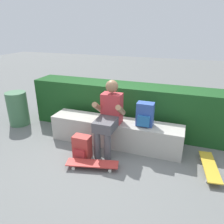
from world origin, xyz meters
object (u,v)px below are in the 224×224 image
(backpack_on_bench, at_px, (145,115))
(backpack_on_ground, at_px, (82,148))
(skateboard_near_person, at_px, (92,164))
(skateboard_beside_bench, at_px, (210,166))
(person_skater, at_px, (109,115))
(bench_main, at_px, (115,132))
(trash_bin, at_px, (18,109))

(backpack_on_bench, height_order, backpack_on_ground, backpack_on_bench)
(skateboard_near_person, distance_m, skateboard_beside_bench, 1.78)
(person_skater, xyz_separation_m, backpack_on_bench, (0.57, 0.21, -0.00))
(bench_main, xyz_separation_m, trash_bin, (-2.28, 0.11, 0.13))
(bench_main, xyz_separation_m, skateboard_near_person, (-0.09, -0.81, -0.16))
(person_skater, distance_m, trash_bin, 2.28)
(backpack_on_bench, xyz_separation_m, backpack_on_ground, (-0.89, -0.61, -0.47))
(backpack_on_ground, bearing_deg, bench_main, 59.64)
(skateboard_near_person, bearing_deg, backpack_on_ground, 144.22)
(skateboard_near_person, relative_size, trash_bin, 1.13)
(skateboard_near_person, xyz_separation_m, trash_bin, (-2.18, 0.92, 0.29))
(skateboard_near_person, height_order, trash_bin, trash_bin)
(skateboard_beside_bench, bearing_deg, skateboard_near_person, -162.64)
(person_skater, height_order, backpack_on_ground, person_skater)
(bench_main, relative_size, skateboard_beside_bench, 2.91)
(person_skater, height_order, trash_bin, person_skater)
(trash_bin, bearing_deg, bench_main, -2.77)
(bench_main, bearing_deg, backpack_on_bench, -1.02)
(person_skater, xyz_separation_m, backpack_on_ground, (-0.32, -0.40, -0.47))
(backpack_on_bench, bearing_deg, bench_main, 178.98)
(skateboard_near_person, height_order, backpack_on_bench, backpack_on_bench)
(skateboard_beside_bench, height_order, backpack_on_ground, backpack_on_ground)
(skateboard_near_person, bearing_deg, backpack_on_bench, 52.39)
(person_skater, xyz_separation_m, skateboard_beside_bench, (1.64, -0.07, -0.59))
(skateboard_near_person, bearing_deg, person_skater, 84.83)
(skateboard_beside_bench, height_order, trash_bin, trash_bin)
(bench_main, bearing_deg, person_skater, -99.97)
(person_skater, bearing_deg, skateboard_near_person, -95.17)
(backpack_on_ground, bearing_deg, backpack_on_bench, 34.40)
(person_skater, relative_size, backpack_on_ground, 3.04)
(skateboard_beside_bench, bearing_deg, backpack_on_ground, -170.32)
(backpack_on_ground, bearing_deg, trash_bin, 159.14)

